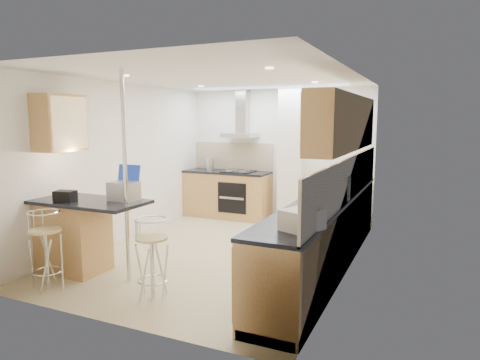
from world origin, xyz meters
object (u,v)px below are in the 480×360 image
at_px(bread_bin, 302,220).
at_px(microwave, 335,187).
at_px(bar_stool_near, 46,250).
at_px(bar_stool_end, 152,258).
at_px(laptop, 124,191).

bearing_deg(bread_bin, microwave, 114.46).
height_order(bar_stool_near, bar_stool_end, bar_stool_near).
distance_m(bar_stool_near, bar_stool_end, 1.29).
height_order(laptop, bread_bin, laptop).
relative_size(laptop, bar_stool_near, 0.37).
height_order(microwave, bread_bin, microwave).
bearing_deg(laptop, bread_bin, -10.41).
bearing_deg(microwave, laptop, 110.39).
bearing_deg(laptop, microwave, 28.38).
distance_m(microwave, bread_bin, 1.70).
xyz_separation_m(laptop, bar_stool_end, (0.74, -0.48, -0.61)).
bearing_deg(bar_stool_near, microwave, 37.43).
height_order(microwave, bar_stool_near, microwave).
height_order(bar_stool_end, bread_bin, bread_bin).
height_order(laptop, bar_stool_end, laptop).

